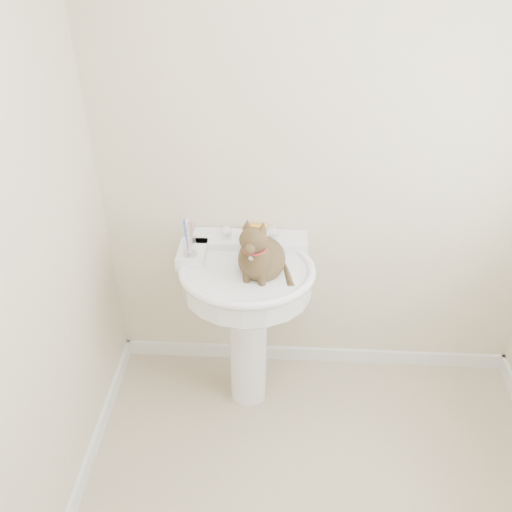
# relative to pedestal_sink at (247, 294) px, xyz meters

# --- Properties ---
(wall_back) EXTENTS (2.20, 0.00, 2.50)m
(wall_back) POSITION_rel_pedestal_sink_xyz_m (0.36, 0.29, 0.54)
(wall_back) COLOR beige
(wall_back) RESTS_ON ground
(baseboard_back) EXTENTS (2.20, 0.02, 0.09)m
(baseboard_back) POSITION_rel_pedestal_sink_xyz_m (0.36, 0.28, -0.66)
(baseboard_back) COLOR white
(baseboard_back) RESTS_ON floor
(pedestal_sink) EXTENTS (0.65, 0.64, 0.90)m
(pedestal_sink) POSITION_rel_pedestal_sink_xyz_m (0.00, 0.00, 0.00)
(pedestal_sink) COLOR white
(pedestal_sink) RESTS_ON floor
(faucet) EXTENTS (0.28, 0.12, 0.14)m
(faucet) POSITION_rel_pedestal_sink_xyz_m (0.00, 0.16, 0.24)
(faucet) COLOR silver
(faucet) RESTS_ON pedestal_sink
(soap_bar) EXTENTS (0.09, 0.06, 0.03)m
(soap_bar) POSITION_rel_pedestal_sink_xyz_m (0.04, 0.25, 0.21)
(soap_bar) COLOR orange
(soap_bar) RESTS_ON pedestal_sink
(toothbrush_cup) EXTENTS (0.07, 0.07, 0.19)m
(toothbrush_cup) POSITION_rel_pedestal_sink_xyz_m (-0.26, 0.03, 0.24)
(toothbrush_cup) COLOR silver
(toothbrush_cup) RESTS_ON pedestal_sink
(cat) EXTENTS (0.24, 0.30, 0.44)m
(cat) POSITION_rel_pedestal_sink_xyz_m (0.07, -0.04, 0.24)
(cat) COLOR brown
(cat) RESTS_ON pedestal_sink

